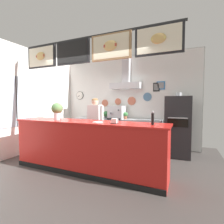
{
  "coord_description": "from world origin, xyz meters",
  "views": [
    {
      "loc": [
        1.89,
        -3.28,
        1.48
      ],
      "look_at": [
        0.16,
        0.67,
        1.22
      ],
      "focal_mm": 26.73,
      "sensor_mm": 36.0,
      "label": 1
    }
  ],
  "objects": [
    {
      "name": "espresso_machine",
      "position": [
        -0.16,
        1.79,
        1.14
      ],
      "size": [
        0.5,
        0.55,
        0.42
      ],
      "color": "silver",
      "rests_on": "back_prep_counter"
    },
    {
      "name": "back_prep_counter",
      "position": [
        -0.2,
        1.82,
        0.46
      ],
      "size": [
        2.94,
        0.58,
        0.93
      ],
      "color": "#A3A5AD",
      "rests_on": "ground_plane"
    },
    {
      "name": "ground_plane",
      "position": [
        0.0,
        0.0,
        0.0
      ],
      "size": [
        5.69,
        5.69,
        0.0
      ],
      "primitive_type": "plane",
      "color": "#3F3A38"
    },
    {
      "name": "potted_rosemary",
      "position": [
        -1.08,
        1.78,
        1.07
      ],
      "size": [
        0.17,
        0.17,
        0.23
      ],
      "color": "beige",
      "rests_on": "back_prep_counter"
    },
    {
      "name": "service_counter",
      "position": [
        0.0,
        -0.31,
        0.54
      ],
      "size": [
        3.38,
        0.67,
        1.08
      ],
      "color": "red",
      "rests_on": "ground_plane"
    },
    {
      "name": "condiment_plate",
      "position": [
        0.32,
        -0.41,
        1.08
      ],
      "size": [
        0.2,
        0.2,
        0.01
      ],
      "color": "white",
      "rests_on": "service_counter"
    },
    {
      "name": "shop_worker",
      "position": [
        -0.4,
        0.76,
        0.86
      ],
      "size": [
        0.54,
        0.26,
        1.58
      ],
      "rotation": [
        0.0,
        0.0,
        3.04
      ],
      "color": "#232328",
      "rests_on": "ground_plane"
    },
    {
      "name": "napkin_holder",
      "position": [
        0.69,
        -0.42,
        1.12
      ],
      "size": [
        0.13,
        0.12,
        0.11
      ],
      "color": "#262628",
      "rests_on": "service_counter"
    },
    {
      "name": "potted_oregano",
      "position": [
        -0.57,
        1.83,
        1.06
      ],
      "size": [
        0.22,
        0.22,
        0.24
      ],
      "color": "#4C4C51",
      "rests_on": "back_prep_counter"
    },
    {
      "name": "back_wall_assembly",
      "position": [
        0.0,
        2.06,
        1.63
      ],
      "size": [
        4.74,
        2.44,
        3.04
      ],
      "color": "#9E9E99",
      "rests_on": "ground_plane"
    },
    {
      "name": "pizza_oven",
      "position": [
        1.72,
        1.56,
        0.82
      ],
      "size": [
        0.66,
        0.68,
        1.73
      ],
      "color": "#232326",
      "rests_on": "ground_plane"
    },
    {
      "name": "pepper_grinder",
      "position": [
        1.38,
        -0.34,
        1.2
      ],
      "size": [
        0.05,
        0.05,
        0.24
      ],
      "color": "black",
      "rests_on": "service_counter"
    },
    {
      "name": "basil_vase",
      "position": [
        -0.76,
        -0.33,
        1.29
      ],
      "size": [
        0.25,
        0.25,
        0.38
      ],
      "color": "silver",
      "rests_on": "service_counter"
    },
    {
      "name": "potted_sage",
      "position": [
        0.13,
        1.8,
        1.06
      ],
      "size": [
        0.16,
        0.16,
        0.22
      ],
      "color": "#9E563D",
      "rests_on": "back_prep_counter"
    },
    {
      "name": "left_wall_with_window",
      "position": [
        -2.37,
        -0.0,
        1.52
      ],
      "size": [
        0.15,
        4.43,
        3.04
      ],
      "color": "white",
      "rests_on": "ground_plane"
    }
  ]
}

